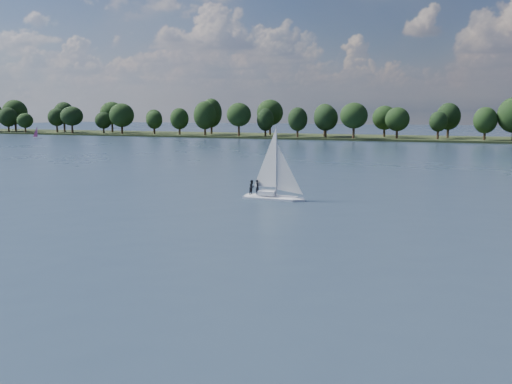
# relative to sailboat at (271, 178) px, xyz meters

# --- Properties ---
(ground) EXTENTS (700.00, 700.00, 0.00)m
(ground) POSITION_rel_sailboat_xyz_m (-6.41, 48.39, -2.62)
(ground) COLOR #233342
(ground) RESTS_ON ground
(far_shore) EXTENTS (660.00, 40.00, 1.50)m
(far_shore) POSITION_rel_sailboat_xyz_m (-6.41, 160.39, -2.62)
(far_shore) COLOR black
(far_shore) RESTS_ON ground
(sailboat) EXTENTS (7.16, 2.05, 9.40)m
(sailboat) POSITION_rel_sailboat_xyz_m (0.00, 0.00, 0.00)
(sailboat) COLOR white
(sailboat) RESTS_ON ground
(dinghy_pink) EXTENTS (3.27, 3.02, 5.12)m
(dinghy_pink) POSITION_rel_sailboat_xyz_m (-141.22, 112.64, -1.41)
(dinghy_pink) COLOR white
(dinghy_pink) RESTS_ON ground
(pontoon) EXTENTS (4.04, 2.09, 0.50)m
(pontoon) POSITION_rel_sailboat_xyz_m (-174.16, 142.82, -2.62)
(pontoon) COLOR slate
(pontoon) RESTS_ON ground
(treeline) EXTENTS (562.92, 74.01, 17.99)m
(treeline) POSITION_rel_sailboat_xyz_m (-16.79, 156.41, 5.50)
(treeline) COLOR black
(treeline) RESTS_ON ground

